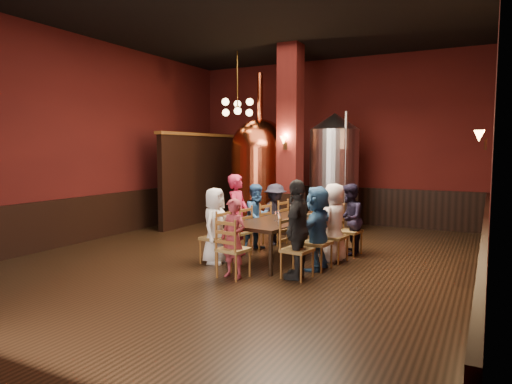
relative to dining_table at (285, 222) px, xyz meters
The scene contains 38 objects.
room 1.73m from the dining_table, 147.07° to the right, with size 10.00×10.02×4.50m.
wainscot_right 3.37m from the dining_table, ahead, with size 0.08×9.90×1.00m, color black.
wainscot_back 4.61m from the dining_table, 97.71° to the left, with size 7.90×0.08×1.00m, color black.
wainscot_left 4.60m from the dining_table, behind, with size 0.08×9.90×1.00m, color black.
column 3.01m from the dining_table, 110.93° to the left, with size 0.58×0.58×4.50m, color #4A120F.
partition 4.76m from the dining_table, 143.74° to the left, with size 0.22×3.50×2.40m, color black.
pendant_cluster 4.23m from the dining_table, 134.04° to the left, with size 0.90×0.90×1.70m, color #A57226, non-canonical shape.
sconce_wall 3.64m from the dining_table, ahead, with size 0.20×0.20×0.36m, color black, non-canonical shape.
sconce_column 2.75m from the dining_table, 113.61° to the left, with size 0.20×0.20×0.36m, color black, non-canonical shape.
dining_table is the anchor object (origin of this frame).
chair_0 1.33m from the dining_table, 138.16° to the right, with size 0.46×0.46×0.92m, color brown, non-canonical shape.
person_0 1.31m from the dining_table, 138.16° to the right, with size 0.66×0.43×1.36m, color white.
chair_1 0.94m from the dining_table, 166.57° to the right, with size 0.46×0.46×0.92m, color brown, non-canonical shape.
person_1 0.92m from the dining_table, 166.57° to the right, with size 0.57×0.37×1.57m, color #A31B3A.
chair_2 0.94m from the dining_table, 150.99° to the left, with size 0.46×0.46×0.92m, color brown, non-canonical shape.
person_2 0.91m from the dining_table, 150.99° to the left, with size 0.65×0.32×1.34m, color #2A568E.
chair_3 1.33m from the dining_table, 122.57° to the left, with size 0.46×0.46×0.92m, color brown, non-canonical shape.
person_3 1.31m from the dining_table, 122.57° to the left, with size 0.84×0.48×1.31m, color black.
chair_4 1.33m from the dining_table, 57.43° to the right, with size 0.46×0.46×0.92m, color brown, non-canonical shape.
person_4 1.32m from the dining_table, 57.43° to the right, with size 0.92×0.38×1.57m, color black.
chair_5 0.94m from the dining_table, 29.01° to the right, with size 0.46×0.46×0.92m, color brown, non-canonical shape.
person_5 0.91m from the dining_table, 29.01° to the right, with size 1.32×0.42×1.43m, color #33659B.
chair_6 0.94m from the dining_table, 13.43° to the left, with size 0.46×0.46×0.92m, color brown, non-canonical shape.
person_6 0.91m from the dining_table, 13.43° to the left, with size 0.70×0.45×1.43m, color silver.
chair_7 1.33m from the dining_table, 41.84° to the left, with size 0.46×0.46×0.92m, color brown, non-canonical shape.
person_7 1.31m from the dining_table, 41.84° to the left, with size 0.67×0.33×1.38m, color black.
chair_8 1.57m from the dining_table, 97.79° to the right, with size 0.46×0.46×0.92m, color brown, non-canonical shape.
person_8 1.55m from the dining_table, 97.79° to the right, with size 0.46×0.30×1.26m, color maroon.
copper_kettle 3.73m from the dining_table, 124.02° to the left, with size 1.70×1.70×4.00m.
steel_vessel 3.40m from the dining_table, 91.93° to the left, with size 1.55×1.55×2.93m.
rose_vase 1.04m from the dining_table, 78.70° to the left, with size 0.21×0.21×0.36m.
wine_glass_0 0.53m from the dining_table, 77.74° to the right, with size 0.07×0.07×0.17m, color white, non-canonical shape.
wine_glass_1 0.78m from the dining_table, 72.99° to the right, with size 0.07×0.07×0.17m, color white, non-canonical shape.
wine_glass_2 0.34m from the dining_table, 99.06° to the right, with size 0.07×0.07×0.17m, color white, non-canonical shape.
wine_glass_3 0.30m from the dining_table, ahead, with size 0.07×0.07×0.17m, color white, non-canonical shape.
wine_glass_4 0.86m from the dining_table, 104.88° to the left, with size 0.07×0.07×0.17m, color white, non-canonical shape.
wine_glass_5 0.79m from the dining_table, 103.05° to the left, with size 0.07×0.07×0.17m, color white, non-canonical shape.
wine_glass_6 0.21m from the dining_table, 116.58° to the right, with size 0.07×0.07×0.17m, color white, non-canonical shape.
Camera 1 is at (4.00, -7.30, 2.04)m, focal length 32.00 mm.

